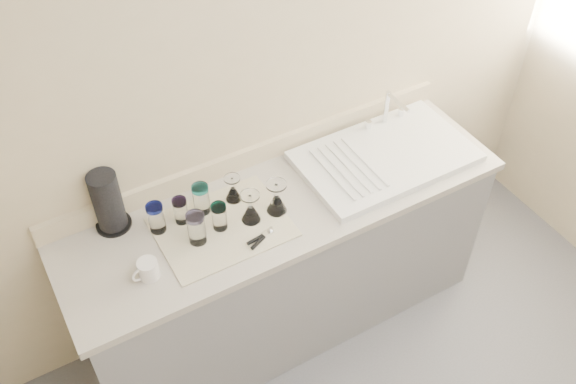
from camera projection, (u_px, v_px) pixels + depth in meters
room_envelope at (512, 310)px, 1.66m from camera, size 3.54×3.50×2.52m
counter_unit at (285, 263)px, 3.18m from camera, size 2.06×0.62×0.90m
sink_unit at (385, 156)px, 3.04m from camera, size 0.82×0.50×0.22m
dish_towel at (222, 227)px, 2.74m from camera, size 0.55×0.42×0.01m
tumbler_teal at (156, 218)px, 2.67m from camera, size 0.07×0.07×0.14m
tumbler_cyan at (181, 210)px, 2.72m from camera, size 0.06×0.06×0.13m
tumbler_purple at (201, 199)px, 2.75m from camera, size 0.07×0.07×0.15m
tumbler_blue at (197, 228)px, 2.63m from camera, size 0.08×0.08×0.15m
tumbler_lavender at (219, 216)px, 2.69m from camera, size 0.07×0.07×0.13m
goblet_back_left at (233, 192)px, 2.82m from camera, size 0.07×0.07×0.13m
goblet_front_left at (251, 211)px, 2.73m from camera, size 0.08×0.08×0.15m
goblet_front_right at (277, 201)px, 2.77m from camera, size 0.09×0.09×0.16m
can_opener at (261, 238)px, 2.68m from camera, size 0.13×0.07×0.02m
white_mug at (148, 270)px, 2.53m from camera, size 0.12×0.10×0.08m
paper_towel_roll at (108, 202)px, 2.66m from camera, size 0.15×0.15×0.29m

